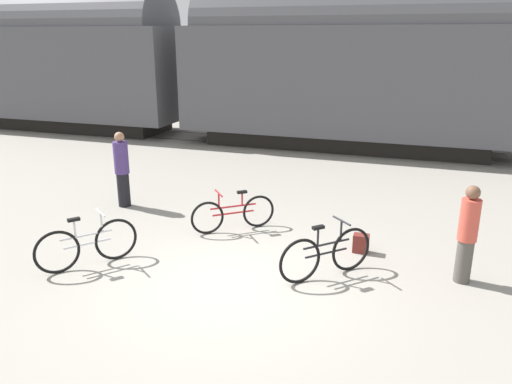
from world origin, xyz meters
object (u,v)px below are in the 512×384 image
(bicycle_maroon, at_px, (233,213))
(backpack, at_px, (361,243))
(bicycle_black, at_px, (326,254))
(person_in_red, at_px, (467,234))
(person_in_purple, at_px, (122,169))
(bicycle_silver, at_px, (87,244))
(freight_train, at_px, (347,62))

(bicycle_maroon, distance_m, backpack, 2.60)
(bicycle_black, distance_m, person_in_red, 2.22)
(person_in_purple, bearing_deg, bicycle_maroon, -6.57)
(bicycle_black, xyz_separation_m, bicycle_silver, (-3.92, -0.92, -0.00))
(person_in_purple, bearing_deg, person_in_red, -6.52)
(bicycle_silver, bearing_deg, bicycle_maroon, 52.77)
(bicycle_black, distance_m, bicycle_silver, 4.03)
(bicycle_black, distance_m, backpack, 1.25)
(bicycle_black, bearing_deg, person_in_purple, 158.59)
(person_in_red, bearing_deg, bicycle_maroon, -76.01)
(bicycle_black, bearing_deg, backpack, 69.81)
(freight_train, relative_size, backpack, 103.32)
(bicycle_maroon, xyz_separation_m, person_in_red, (4.27, -0.86, 0.46))
(bicycle_silver, xyz_separation_m, person_in_purple, (-1.17, 2.91, 0.48))
(person_in_red, height_order, backpack, person_in_red)
(bicycle_silver, relative_size, person_in_red, 0.87)
(bicycle_maroon, xyz_separation_m, backpack, (2.58, -0.25, -0.19))
(person_in_red, relative_size, person_in_purple, 0.93)
(bicycle_silver, bearing_deg, backpack, 25.48)
(bicycle_maroon, height_order, person_in_red, person_in_red)
(bicycle_silver, height_order, backpack, bicycle_silver)
(bicycle_maroon, xyz_separation_m, person_in_purple, (-2.93, 0.60, 0.51))
(person_in_red, xyz_separation_m, person_in_purple, (-7.21, 1.46, 0.06))
(bicycle_maroon, relative_size, bicycle_silver, 0.99)
(person_in_red, xyz_separation_m, backpack, (-1.69, 0.62, -0.65))
(freight_train, xyz_separation_m, bicycle_maroon, (-0.81, -8.53, -2.54))
(bicycle_maroon, distance_m, person_in_red, 4.38)
(bicycle_black, height_order, backpack, bicycle_black)
(backpack, bearing_deg, person_in_red, -20.08)
(bicycle_black, xyz_separation_m, bicycle_maroon, (-2.16, 1.40, -0.04))
(freight_train, bearing_deg, backpack, -78.60)
(freight_train, xyz_separation_m, bicycle_black, (1.35, -9.93, -2.50))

